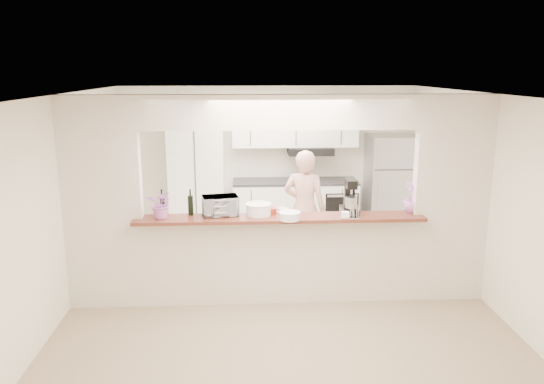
{
  "coord_description": "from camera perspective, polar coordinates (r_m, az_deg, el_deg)",
  "views": [
    {
      "loc": [
        -0.42,
        -6.02,
        2.78
      ],
      "look_at": [
        -0.07,
        0.3,
        1.3
      ],
      "focal_mm": 35.0,
      "sensor_mm": 36.0,
      "label": 1
    }
  ],
  "objects": [
    {
      "name": "tile_overlay",
      "position": [
        8.07,
        0.05,
        -6.97
      ],
      "size": [
        5.0,
        2.9,
        0.01
      ],
      "primitive_type": "cube",
      "color": "silver",
      "rests_on": "floor"
    },
    {
      "name": "wine_bottle_b",
      "position": [
        6.36,
        -11.73,
        -1.4
      ],
      "size": [
        0.06,
        0.06,
        0.32
      ],
      "color": "black",
      "rests_on": "bar_counter"
    },
    {
      "name": "wine_bottle_a",
      "position": [
        6.32,
        -8.75,
        -1.38
      ],
      "size": [
        0.06,
        0.06,
        0.31
      ],
      "color": "black",
      "rests_on": "bar_counter"
    },
    {
      "name": "person",
      "position": [
        7.54,
        3.51,
        -1.83
      ],
      "size": [
        0.71,
        0.59,
        1.67
      ],
      "primitive_type": "imported",
      "rotation": [
        0.0,
        0.0,
        2.78
      ],
      "color": "#DDA08F",
      "rests_on": "floor"
    },
    {
      "name": "plate_stack_a",
      "position": [
        6.26,
        -1.47,
        -1.87
      ],
      "size": [
        0.3,
        0.3,
        0.14
      ],
      "color": "white",
      "rests_on": "bar_counter"
    },
    {
      "name": "flower_left",
      "position": [
        6.24,
        -11.8,
        -1.25
      ],
      "size": [
        0.35,
        0.32,
        0.34
      ],
      "primitive_type": "imported",
      "rotation": [
        0.0,
        0.0,
        -0.18
      ],
      "color": "#D16EC0",
      "rests_on": "bar_counter"
    },
    {
      "name": "red_bowl",
      "position": [
        6.33,
        -0.19,
        -2.03
      ],
      "size": [
        0.15,
        0.15,
        0.07
      ],
      "primitive_type": "cylinder",
      "color": "maroon",
      "rests_on": "bar_counter"
    },
    {
      "name": "bar_counter",
      "position": [
        6.42,
        0.82,
        -6.95
      ],
      "size": [
        3.4,
        0.38,
        1.09
      ],
      "color": "silver",
      "rests_on": "floor"
    },
    {
      "name": "floor",
      "position": [
        6.64,
        0.8,
        -11.61
      ],
      "size": [
        6.0,
        6.0,
        0.0
      ],
      "primitive_type": "plane",
      "color": "#9E876B",
      "rests_on": "ground"
    },
    {
      "name": "stand_mixer",
      "position": [
        6.39,
        8.43,
        -0.62
      ],
      "size": [
        0.19,
        0.29,
        0.42
      ],
      "color": "black",
      "rests_on": "bar_counter"
    },
    {
      "name": "flower_right",
      "position": [
        6.57,
        14.87,
        -0.56
      ],
      "size": [
        0.27,
        0.27,
        0.37
      ],
      "primitive_type": "imported",
      "rotation": [
        0.0,
        0.0,
        0.39
      ],
      "color": "#BB6AC5",
      "rests_on": "bar_counter"
    },
    {
      "name": "serving_bowls",
      "position": [
        6.28,
        -5.58,
        -1.53
      ],
      "size": [
        0.37,
        0.37,
        0.22
      ],
      "primitive_type": "imported",
      "rotation": [
        0.0,
        0.0,
        0.35
      ],
      "color": "white",
      "rests_on": "bar_counter"
    },
    {
      "name": "plate_stack_b",
      "position": [
        6.08,
        1.9,
        -2.57
      ],
      "size": [
        0.26,
        0.26,
        0.09
      ],
      "color": "white",
      "rests_on": "bar_counter"
    },
    {
      "name": "toaster_oven",
      "position": [
        6.28,
        -5.59,
        -1.47
      ],
      "size": [
        0.46,
        0.35,
        0.23
      ],
      "primitive_type": "imported",
      "rotation": [
        0.0,
        0.0,
        0.18
      ],
      "color": "#B6B7BC",
      "rests_on": "bar_counter"
    },
    {
      "name": "utensil_caddy",
      "position": [
        6.2,
        8.28,
        -1.99
      ],
      "size": [
        0.23,
        0.14,
        0.21
      ],
      "color": "silver",
      "rests_on": "bar_counter"
    },
    {
      "name": "partition",
      "position": [
        6.17,
        0.84,
        0.99
      ],
      "size": [
        5.0,
        0.15,
        2.5
      ],
      "color": "silver",
      "rests_on": "floor"
    },
    {
      "name": "refrigerator",
      "position": [
        9.22,
        12.5,
        0.73
      ],
      "size": [
        0.75,
        0.7,
        1.7
      ],
      "primitive_type": "cube",
      "color": "#ABACB0",
      "rests_on": "floor"
    },
    {
      "name": "kitchen_cabinets",
      "position": [
        8.93,
        -1.56,
        1.46
      ],
      "size": [
        3.15,
        0.62,
        2.25
      ],
      "color": "white",
      "rests_on": "floor"
    },
    {
      "name": "tan_bowl",
      "position": [
        6.34,
        1.24,
        -2.04
      ],
      "size": [
        0.14,
        0.14,
        0.06
      ],
      "primitive_type": "cylinder",
      "color": "tan",
      "rests_on": "bar_counter"
    }
  ]
}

